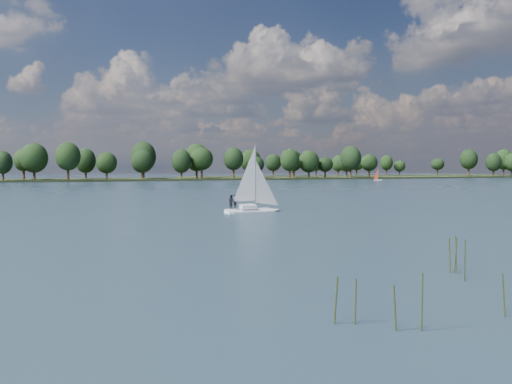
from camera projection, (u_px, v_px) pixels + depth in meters
ground at (181, 191)px, 129.90m from camera, size 700.00×700.00×0.00m
far_shore at (102, 180)px, 232.09m from camera, size 660.00×40.00×1.50m
far_shore_back at (363, 176)px, 340.99m from camera, size 220.00×30.00×1.40m
sailboat at (250, 193)px, 65.86m from camera, size 6.33×2.10×8.22m
dinghy_orange at (378, 177)px, 234.82m from camera, size 3.44×2.50×5.13m
treeline at (94, 160)px, 226.83m from camera, size 563.27×74.15×17.92m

